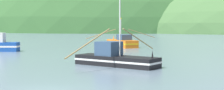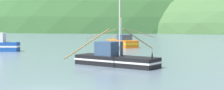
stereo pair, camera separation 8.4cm
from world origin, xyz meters
TOP-DOWN VIEW (x-y plane):
  - hill_mid_right at (-31.15, 201.92)m, footprint 199.76×159.80m
  - fishing_boat_orange at (-0.82, 39.83)m, footprint 11.06×8.00m
  - fishing_boat_black at (1.94, 13.45)m, footprint 8.67×12.63m

SIDE VIEW (x-z plane):
  - hill_mid_right at x=-31.15m, z-range -54.09..54.09m
  - fishing_boat_black at x=1.94m, z-range -2.55..4.01m
  - fishing_boat_orange at x=-0.82m, z-range -1.75..3.34m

